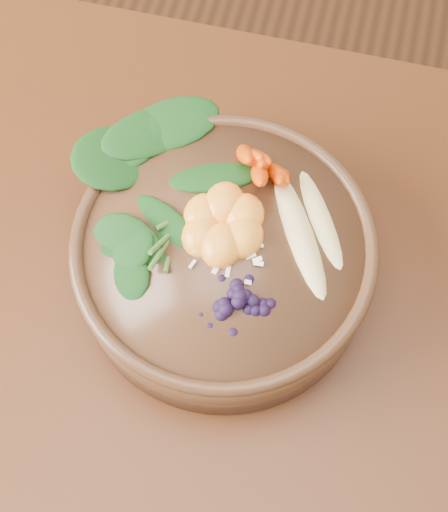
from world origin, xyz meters
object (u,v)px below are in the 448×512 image
at_px(stoneware_bowl, 224,260).
at_px(blueberry_pile, 239,293).
at_px(carrot_cluster, 265,142).
at_px(kale_heap, 166,183).
at_px(mandarin_cluster, 223,218).
at_px(dining_table, 274,434).
at_px(banana_halves, 312,219).

relative_size(stoneware_bowl, blueberry_pile, 2.16).
height_order(stoneware_bowl, blueberry_pile, blueberry_pile).
bearing_deg(stoneware_bowl, carrot_cluster, 79.39).
xyz_separation_m(kale_heap, mandarin_cluster, (0.06, -0.02, -0.01)).
distance_m(dining_table, banana_halves, 0.25).
xyz_separation_m(kale_heap, banana_halves, (0.14, -0.00, -0.01)).
relative_size(stoneware_bowl, mandarin_cluster, 3.15).
bearing_deg(carrot_cluster, kale_heap, -169.49).
relative_size(carrot_cluster, mandarin_cluster, 0.87).
bearing_deg(mandarin_cluster, carrot_cluster, 73.27).
bearing_deg(mandarin_cluster, kale_heap, 161.29).
distance_m(stoneware_bowl, kale_heap, 0.10).
height_order(banana_halves, blueberry_pile, blueberry_pile).
relative_size(banana_halves, blueberry_pile, 1.23).
height_order(kale_heap, carrot_cluster, carrot_cluster).
relative_size(stoneware_bowl, banana_halves, 1.76).
relative_size(banana_halves, mandarin_cluster, 1.79).
bearing_deg(kale_heap, carrot_cluster, 33.59).
distance_m(dining_table, carrot_cluster, 0.31).
relative_size(dining_table, mandarin_cluster, 17.43).
bearing_deg(mandarin_cluster, dining_table, -57.70).
height_order(dining_table, carrot_cluster, carrot_cluster).
bearing_deg(blueberry_pile, mandarin_cluster, 113.81).
bearing_deg(banana_halves, dining_table, -109.12).
bearing_deg(banana_halves, carrot_cluster, 113.06).
bearing_deg(carrot_cluster, mandarin_cluster, -129.81).
relative_size(mandarin_cluster, blueberry_pile, 0.69).
bearing_deg(carrot_cluster, dining_table, -95.58).
distance_m(carrot_cluster, banana_halves, 0.08).
height_order(kale_heap, blueberry_pile, kale_heap).
xyz_separation_m(kale_heap, carrot_cluster, (0.08, 0.05, 0.02)).
bearing_deg(kale_heap, stoneware_bowl, -30.05).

